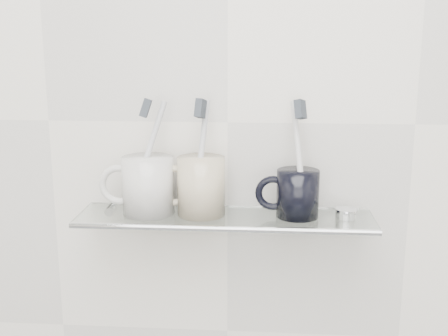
# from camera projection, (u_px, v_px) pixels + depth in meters

# --- Properties ---
(wall_back) EXTENTS (2.50, 0.00, 2.50)m
(wall_back) POSITION_uv_depth(u_px,v_px,m) (228.00, 122.00, 0.98)
(wall_back) COLOR silver
(wall_back) RESTS_ON ground
(shelf_glass) EXTENTS (0.50, 0.12, 0.01)m
(shelf_glass) POSITION_uv_depth(u_px,v_px,m) (225.00, 218.00, 0.95)
(shelf_glass) COLOR silver
(shelf_glass) RESTS_ON wall_back
(shelf_rail) EXTENTS (0.50, 0.01, 0.01)m
(shelf_rail) POSITION_uv_depth(u_px,v_px,m) (222.00, 229.00, 0.90)
(shelf_rail) COLOR silver
(shelf_rail) RESTS_ON shelf_glass
(bracket_left) EXTENTS (0.02, 0.03, 0.02)m
(bracket_left) POSITION_uv_depth(u_px,v_px,m) (111.00, 213.00, 1.01)
(bracket_left) COLOR silver
(bracket_left) RESTS_ON wall_back
(bracket_right) EXTENTS (0.02, 0.03, 0.02)m
(bracket_right) POSITION_uv_depth(u_px,v_px,m) (346.00, 218.00, 0.98)
(bracket_right) COLOR silver
(bracket_right) RESTS_ON wall_back
(mug_left) EXTENTS (0.09, 0.09, 0.10)m
(mug_left) POSITION_uv_depth(u_px,v_px,m) (148.00, 185.00, 0.95)
(mug_left) COLOR silver
(mug_left) RESTS_ON shelf_glass
(mug_left_handle) EXTENTS (0.07, 0.01, 0.07)m
(mug_left_handle) POSITION_uv_depth(u_px,v_px,m) (119.00, 185.00, 0.96)
(mug_left_handle) COLOR silver
(mug_left_handle) RESTS_ON mug_left
(toothbrush_left) EXTENTS (0.07, 0.03, 0.18)m
(toothbrush_left) POSITION_uv_depth(u_px,v_px,m) (147.00, 155.00, 0.94)
(toothbrush_left) COLOR #BABABA
(toothbrush_left) RESTS_ON mug_left
(bristles_left) EXTENTS (0.02, 0.03, 0.03)m
(bristles_left) POSITION_uv_depth(u_px,v_px,m) (146.00, 108.00, 0.92)
(bristles_left) COLOR #2E343B
(bristles_left) RESTS_ON toothbrush_left
(mug_center) EXTENTS (0.09, 0.09, 0.10)m
(mug_center) POSITION_uv_depth(u_px,v_px,m) (201.00, 186.00, 0.95)
(mug_center) COLOR beige
(mug_center) RESTS_ON shelf_glass
(mug_center_handle) EXTENTS (0.07, 0.01, 0.07)m
(mug_center_handle) POSITION_uv_depth(u_px,v_px,m) (174.00, 186.00, 0.95)
(mug_center_handle) COLOR beige
(mug_center_handle) RESTS_ON mug_center
(toothbrush_center) EXTENTS (0.03, 0.06, 0.19)m
(toothbrush_center) POSITION_uv_depth(u_px,v_px,m) (201.00, 156.00, 0.93)
(toothbrush_center) COLOR #A9ABAD
(toothbrush_center) RESTS_ON mug_center
(bristles_center) EXTENTS (0.02, 0.03, 0.04)m
(bristles_center) POSITION_uv_depth(u_px,v_px,m) (200.00, 108.00, 0.92)
(bristles_center) COLOR #2E343B
(bristles_center) RESTS_ON toothbrush_center
(mug_right) EXTENTS (0.09, 0.09, 0.08)m
(mug_right) POSITION_uv_depth(u_px,v_px,m) (298.00, 194.00, 0.94)
(mug_right) COLOR black
(mug_right) RESTS_ON shelf_glass
(mug_right_handle) EXTENTS (0.06, 0.01, 0.06)m
(mug_right_handle) POSITION_uv_depth(u_px,v_px,m) (273.00, 193.00, 0.94)
(mug_right_handle) COLOR black
(mug_right_handle) RESTS_ON mug_right
(toothbrush_right) EXTENTS (0.03, 0.07, 0.18)m
(toothbrush_right) POSITION_uv_depth(u_px,v_px,m) (299.00, 158.00, 0.92)
(toothbrush_right) COLOR silver
(toothbrush_right) RESTS_ON mug_right
(bristles_right) EXTENTS (0.02, 0.03, 0.04)m
(bristles_right) POSITION_uv_depth(u_px,v_px,m) (300.00, 109.00, 0.90)
(bristles_right) COLOR #2E343B
(bristles_right) RESTS_ON toothbrush_right
(chrome_cap) EXTENTS (0.04, 0.04, 0.01)m
(chrome_cap) POSITION_uv_depth(u_px,v_px,m) (346.00, 213.00, 0.94)
(chrome_cap) COLOR silver
(chrome_cap) RESTS_ON shelf_glass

